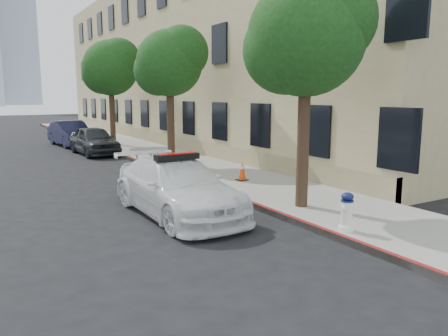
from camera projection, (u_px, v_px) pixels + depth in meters
name	position (u px, v px, depth m)	size (l,w,h in m)	color
ground	(163.00, 209.00, 11.23)	(120.00, 120.00, 0.00)	black
sidewalk	(152.00, 153.00, 21.51)	(3.20, 50.00, 0.15)	gray
curb_strip	(121.00, 155.00, 20.74)	(0.12, 50.00, 0.15)	maroon
building	(203.00, 62.00, 27.76)	(8.00, 36.00, 10.00)	tan
tower_right	(8.00, 28.00, 126.61)	(14.00, 14.00, 44.00)	#9EA8B7
tree_near	(308.00, 36.00, 10.29)	(2.92, 2.82, 5.62)	black
tree_mid	(170.00, 62.00, 17.10)	(2.77, 2.64, 5.43)	black
tree_far	(111.00, 67.00, 23.84)	(3.10, 3.00, 5.81)	black
police_car	(177.00, 187.00, 10.63)	(2.00, 4.76, 1.52)	white
parked_car_mid	(94.00, 140.00, 21.46)	(1.64, 4.07, 1.39)	#212429
parked_car_far	(71.00, 133.00, 25.08)	(1.51, 4.34, 1.43)	#141633
fire_hydrant	(347.00, 212.00, 8.90)	(0.33, 0.31, 0.80)	white
traffic_cone	(242.00, 171.00, 14.21)	(0.38, 0.38, 0.62)	black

